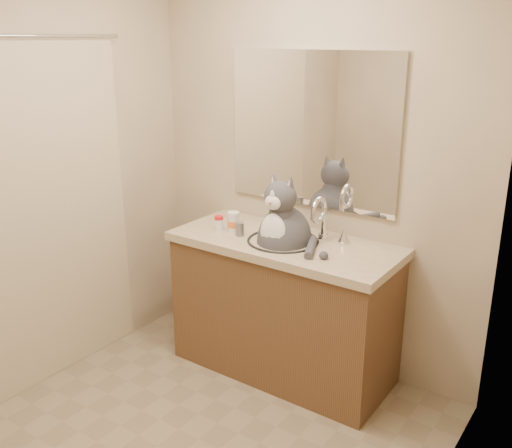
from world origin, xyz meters
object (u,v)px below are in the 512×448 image
Objects in this scene: pill_bottle_orange at (233,222)px; grey_canister at (240,229)px; pill_bottle_redcap at (219,223)px; cat at (283,236)px.

grey_canister is (0.08, -0.04, -0.02)m from pill_bottle_orange.
pill_bottle_orange is at bearing 21.41° from pill_bottle_redcap.
grey_canister is at bearing -25.96° from pill_bottle_orange.
cat is at bearing 2.48° from pill_bottle_orange.
grey_canister is (0.16, -0.00, -0.01)m from pill_bottle_redcap.
pill_bottle_orange is at bearing 154.04° from grey_canister.
pill_bottle_orange reaches higher than grey_canister.
pill_bottle_orange is (-0.35, -0.01, 0.02)m from cat.
pill_bottle_redcap is 0.16m from grey_canister.
cat is 0.28m from grey_canister.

